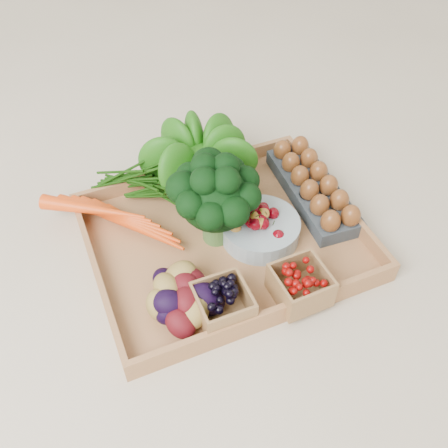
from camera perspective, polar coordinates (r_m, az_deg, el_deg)
name	(u,v)px	position (r m, az deg, el deg)	size (l,w,h in m)	color
ground	(224,243)	(1.07, 0.00, -2.22)	(4.00, 4.00, 0.00)	beige
tray	(224,241)	(1.06, 0.00, -1.95)	(0.55, 0.45, 0.01)	#AF7849
carrots	(126,220)	(1.08, -11.14, 0.49)	(0.22, 0.16, 0.05)	#EF460E
lettuce	(199,154)	(1.13, -2.86, 8.00)	(0.17, 0.17, 0.17)	#125C0E
broccoli	(216,212)	(1.00, -0.94, 1.34)	(0.19, 0.19, 0.15)	black
cherry_bowl	(260,229)	(1.05, 4.16, -0.56)	(0.17, 0.17, 0.04)	#8C9EA5
egg_carton	(312,191)	(1.15, 10.07, 3.75)	(0.10, 0.30, 0.03)	#333A40
potatoes	(177,293)	(0.92, -5.40, -7.84)	(0.16, 0.16, 0.09)	#420A0F
punnet_blackberry	(223,304)	(0.91, -0.14, -9.17)	(0.10, 0.10, 0.07)	black
punnet_raspberry	(300,285)	(0.95, 8.71, -6.89)	(0.10, 0.10, 0.07)	#6C0604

